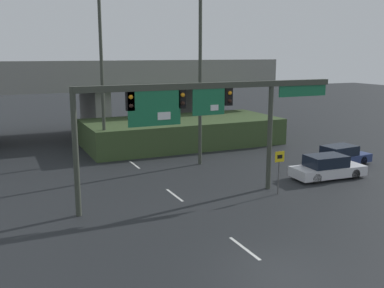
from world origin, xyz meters
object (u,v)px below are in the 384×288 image
Objects in this scene: parked_sedan_near_right at (327,168)px; signal_gantry at (200,106)px; parked_sedan_mid_right at (340,156)px; speed_limit_sign at (279,166)px; highway_light_pole_near at (200,53)px; highway_light_pole_far at (101,49)px.

signal_gantry is at bearing -174.49° from parked_sedan_near_right.
parked_sedan_near_right is at bearing -148.94° from parked_sedan_mid_right.
parked_sedan_mid_right is (3.17, 2.31, -0.03)m from parked_sedan_near_right.
highway_light_pole_near is at bearing 97.39° from speed_limit_sign.
highway_light_pole_far reaches higher than parked_sedan_near_right.
speed_limit_sign is 0.17× the size of highway_light_pole_near.
parked_sedan_mid_right is (9.04, -4.34, -7.19)m from highway_light_pole_near.
parked_sedan_near_right is at bearing -42.69° from highway_light_pole_far.
signal_gantry reaches higher than speed_limit_sign.
speed_limit_sign reaches higher than parked_sedan_mid_right.
highway_light_pole_near is 3.09× the size of parked_sedan_near_right.
speed_limit_sign is at bearing -14.72° from signal_gantry.
speed_limit_sign is 0.53× the size of parked_sedan_near_right.
speed_limit_sign is 15.64m from highway_light_pole_far.
highway_light_pole_near is (-1.06, 8.19, 6.19)m from speed_limit_sign.
parked_sedan_mid_right is at bearing -25.63° from highway_light_pole_near.
parked_sedan_mid_right is at bearing 12.33° from signal_gantry.
signal_gantry is at bearing 165.28° from speed_limit_sign.
highway_light_pole_near reaches higher than parked_sedan_mid_right.
signal_gantry is 0.97× the size of highway_light_pole_far.
highway_light_pole_far is at bearing 145.25° from parked_sedan_mid_right.
speed_limit_sign is at bearing -82.61° from highway_light_pole_near.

